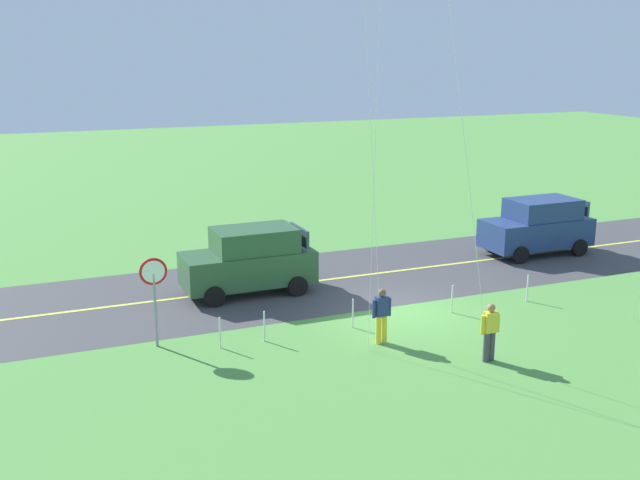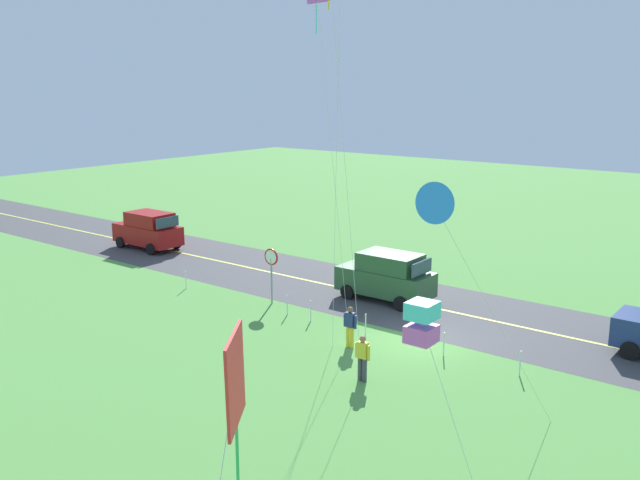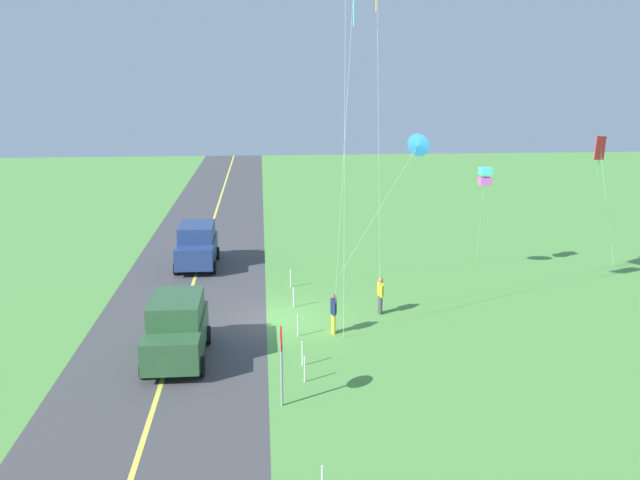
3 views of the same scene
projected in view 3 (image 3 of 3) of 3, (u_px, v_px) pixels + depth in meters
The scene contains 16 objects.
ground_plane at pixel (279, 320), 28.24m from camera, with size 120.00×120.00×0.10m, color #549342.
asphalt_road at pixel (181, 322), 27.90m from camera, with size 120.00×7.00×0.00m, color #424244.
road_centre_stripe at pixel (181, 322), 27.89m from camera, with size 120.00×0.16×0.00m, color #E5E04C.
car_suv_foreground at pixel (177, 328), 24.00m from camera, with size 4.40×2.12×2.24m.
car_parked_west_near at pixel (197, 245), 35.81m from camera, with size 4.40×2.12×2.24m.
stop_sign at pixel (281, 350), 20.42m from camera, with size 0.76×0.08×2.56m.
person_adult_near at pixel (333, 312), 26.52m from camera, with size 0.58×0.22×1.60m.
person_adult_companion at pixel (380, 294), 28.70m from camera, with size 0.58×0.22×1.60m.
kite_yellow_high at pixel (600, 150), 34.73m from camera, with size 0.56×1.68×6.86m.
kite_green_far at pixel (485, 176), 33.60m from camera, with size 2.78×0.88×5.43m.
kite_purple_back at pixel (418, 146), 31.05m from camera, with size 2.88×3.83×7.28m.
fence_post_0 at pixel (291, 278), 32.39m from camera, with size 0.05×0.05×0.90m, color silver.
fence_post_1 at pixel (294, 297), 29.60m from camera, with size 0.05×0.05×0.90m, color silver.
fence_post_2 at pixel (298, 325), 26.28m from camera, with size 0.05×0.05×0.90m, color silver.
fence_post_3 at pixel (302, 354), 23.60m from camera, with size 0.05×0.05×0.90m, color silver.
fence_post_4 at pixel (305, 369), 22.35m from camera, with size 0.05×0.05×0.90m, color silver.
Camera 3 is at (26.72, -0.59, 9.82)m, focal length 38.27 mm.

